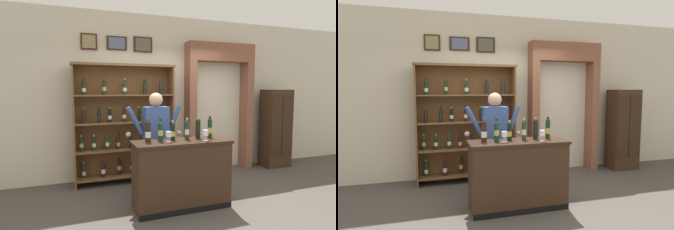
{
  "view_description": "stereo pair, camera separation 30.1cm",
  "coord_description": "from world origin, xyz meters",
  "views": [
    {
      "loc": [
        -1.55,
        -3.53,
        1.7
      ],
      "look_at": [
        -0.18,
        0.35,
        1.31
      ],
      "focal_mm": 29.16,
      "sensor_mm": 36.0,
      "label": 1
    },
    {
      "loc": [
        -1.27,
        -3.62,
        1.7
      ],
      "look_at": [
        -0.18,
        0.35,
        1.31
      ],
      "focal_mm": 29.16,
      "sensor_mm": 36.0,
      "label": 2
    }
  ],
  "objects": [
    {
      "name": "tasting_bottle_super_tuscan",
      "position": [
        -0.58,
        0.06,
        1.13
      ],
      "size": [
        0.08,
        0.08,
        0.34
      ],
      "color": "black",
      "rests_on": "tasting_counter"
    },
    {
      "name": "wine_shelf",
      "position": [
        -0.66,
        1.38,
        1.12
      ],
      "size": [
        1.82,
        0.36,
        2.15
      ],
      "color": "brown",
      "rests_on": "ground"
    },
    {
      "name": "wine_glass_right",
      "position": [
        -0.31,
        -0.04,
        1.08
      ],
      "size": [
        0.08,
        0.08,
        0.15
      ],
      "color": "silver",
      "rests_on": "tasting_counter"
    },
    {
      "name": "tasting_bottle_bianco",
      "position": [
        -0.2,
        0.09,
        1.11
      ],
      "size": [
        0.07,
        0.07,
        0.28
      ],
      "color": "black",
      "rests_on": "tasting_counter"
    },
    {
      "name": "shopkeeper",
      "position": [
        -0.3,
        0.6,
        1.02
      ],
      "size": [
        0.92,
        0.22,
        1.65
      ],
      "color": "#2D3347",
      "rests_on": "ground"
    },
    {
      "name": "tasting_bottle_prosecco",
      "position": [
        0.38,
        0.06,
        1.13
      ],
      "size": [
        0.07,
        0.07,
        0.33
      ],
      "color": "black",
      "rests_on": "tasting_counter"
    },
    {
      "name": "wine_glass_center",
      "position": [
        0.21,
        -0.13,
        1.08
      ],
      "size": [
        0.08,
        0.08,
        0.16
      ],
      "color": "silver",
      "rests_on": "tasting_counter"
    },
    {
      "name": "ground_plane",
      "position": [
        0.0,
        0.0,
        -0.01
      ],
      "size": [
        14.0,
        14.0,
        0.02
      ],
      "primitive_type": "cube",
      "color": "#47423D"
    },
    {
      "name": "side_cabinet",
      "position": [
        2.67,
        1.29,
        0.85
      ],
      "size": [
        0.6,
        0.39,
        1.7
      ],
      "color": "#382316",
      "rests_on": "ground"
    },
    {
      "name": "tasting_counter",
      "position": [
        -0.1,
        -0.0,
        0.49
      ],
      "size": [
        1.4,
        0.51,
        0.98
      ],
      "color": "#382316",
      "rests_on": "ground"
    },
    {
      "name": "tasting_bottle_vin_santo",
      "position": [
        -0.4,
        0.06,
        1.12
      ],
      "size": [
        0.07,
        0.07,
        0.32
      ],
      "color": "#19381E",
      "rests_on": "tasting_counter"
    },
    {
      "name": "back_wall",
      "position": [
        -0.0,
        1.73,
        1.57
      ],
      "size": [
        12.0,
        0.19,
        3.13
      ],
      "color": "beige",
      "rests_on": "ground"
    },
    {
      "name": "tasting_bottle_riserva",
      "position": [
        0.19,
        0.07,
        1.13
      ],
      "size": [
        0.07,
        0.07,
        0.32
      ],
      "color": "black",
      "rests_on": "tasting_counter"
    },
    {
      "name": "tasting_bottle_rosso",
      "position": [
        0.01,
        0.06,
        1.13
      ],
      "size": [
        0.07,
        0.07,
        0.31
      ],
      "color": "#19381E",
      "rests_on": "tasting_counter"
    },
    {
      "name": "archway_doorway",
      "position": [
        1.37,
        1.6,
        1.53
      ],
      "size": [
        1.49,
        0.45,
        2.64
      ],
      "color": "brown",
      "rests_on": "ground"
    }
  ]
}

